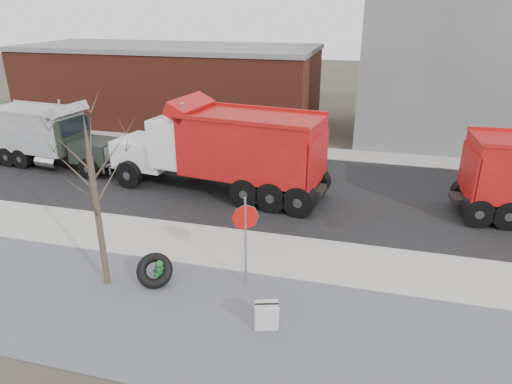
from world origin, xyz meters
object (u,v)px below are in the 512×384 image
(stop_sign, at_px, (245,227))
(dump_truck_grey, at_px, (48,134))
(sandwich_board, at_px, (267,317))
(fire_hydrant, at_px, (160,273))
(truck_tire, at_px, (155,270))
(dump_truck_red_b, at_px, (223,147))

(stop_sign, bearing_deg, dump_truck_grey, 141.76)
(sandwich_board, bearing_deg, fire_hydrant, 143.14)
(fire_hydrant, relative_size, dump_truck_grey, 0.11)
(truck_tire, height_order, dump_truck_red_b, dump_truck_red_b)
(fire_hydrant, distance_m, dump_truck_red_b, 7.62)
(stop_sign, bearing_deg, fire_hydrant, -172.59)
(dump_truck_red_b, bearing_deg, fire_hydrant, 101.37)
(sandwich_board, height_order, dump_truck_red_b, dump_truck_red_b)
(fire_hydrant, height_order, sandwich_board, sandwich_board)
(stop_sign, height_order, dump_truck_red_b, dump_truck_red_b)
(truck_tire, relative_size, dump_truck_red_b, 0.13)
(truck_tire, xyz_separation_m, sandwich_board, (3.72, -1.23, -0.03))
(fire_hydrant, relative_size, dump_truck_red_b, 0.08)
(stop_sign, bearing_deg, dump_truck_red_b, 107.30)
(dump_truck_red_b, bearing_deg, dump_truck_grey, 0.86)
(dump_truck_red_b, xyz_separation_m, dump_truck_grey, (-9.80, 1.18, -0.39))
(fire_hydrant, distance_m, stop_sign, 3.00)
(sandwich_board, height_order, dump_truck_grey, dump_truck_grey)
(fire_hydrant, height_order, stop_sign, stop_sign)
(truck_tire, height_order, dump_truck_grey, dump_truck_grey)
(stop_sign, bearing_deg, sandwich_board, -65.98)
(sandwich_board, relative_size, dump_truck_grey, 0.11)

